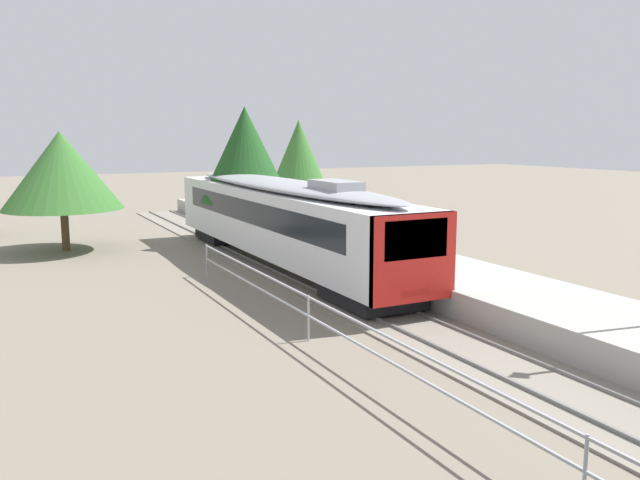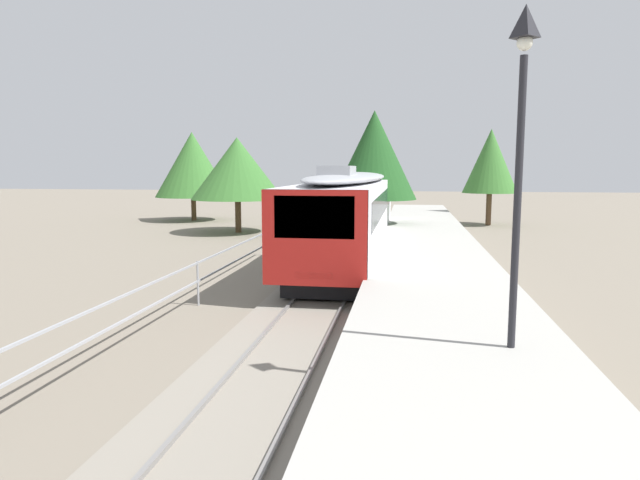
% 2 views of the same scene
% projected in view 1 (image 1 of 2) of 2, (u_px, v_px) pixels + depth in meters
% --- Properties ---
extents(ground_plane, '(160.00, 160.00, 0.00)m').
position_uv_depth(ground_plane, '(302.00, 329.00, 18.23)').
color(ground_plane, slate).
extents(track_rails, '(3.20, 60.00, 0.14)m').
position_uv_depth(track_rails, '(392.00, 315.00, 19.56)').
color(track_rails, gray).
rests_on(track_rails, ground).
extents(commuter_train, '(2.82, 19.11, 3.74)m').
position_uv_depth(commuter_train, '(282.00, 216.00, 26.51)').
color(commuter_train, silver).
rests_on(commuter_train, track_rails).
extents(station_platform, '(3.90, 60.00, 0.90)m').
position_uv_depth(station_platform, '(476.00, 290.00, 20.95)').
color(station_platform, '#A8A59E').
rests_on(station_platform, ground).
extents(carpark_fence, '(0.06, 36.06, 1.25)m').
position_uv_depth(carpark_fence, '(586.00, 457.00, 9.15)').
color(carpark_fence, '#9EA0A5').
rests_on(carpark_fence, ground).
extents(tree_behind_carpark, '(5.50, 5.50, 5.62)m').
position_uv_depth(tree_behind_carpark, '(61.00, 170.00, 30.06)').
color(tree_behind_carpark, brown).
rests_on(tree_behind_carpark, ground).
extents(tree_distant_left, '(4.48, 4.48, 6.80)m').
position_uv_depth(tree_distant_left, '(245.00, 155.00, 31.52)').
color(tree_distant_left, brown).
rests_on(tree_distant_left, ground).
extents(tree_distant_centre, '(3.60, 3.60, 6.42)m').
position_uv_depth(tree_distant_centre, '(299.00, 153.00, 42.86)').
color(tree_distant_centre, brown).
rests_on(tree_distant_centre, ground).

